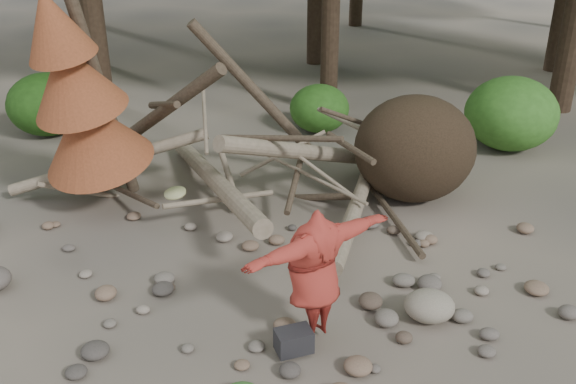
{
  "coord_description": "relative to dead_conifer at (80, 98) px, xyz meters",
  "views": [
    {
      "loc": [
        1.03,
        -6.63,
        5.34
      ],
      "look_at": [
        0.48,
        1.5,
        1.4
      ],
      "focal_mm": 40.0,
      "sensor_mm": 36.0,
      "label": 1
    }
  ],
  "objects": [
    {
      "name": "ground",
      "position": [
        3.12,
        -3.37,
        -2.11
      ],
      "size": [
        120.0,
        120.0,
        0.0
      ],
      "primitive_type": "plane",
      "color": "#514C44",
      "rests_on": "ground"
    },
    {
      "name": "deadfall_pile",
      "position": [
        5.13,
        0.87,
        -1.16
      ],
      "size": [
        8.55,
        5.24,
        3.3
      ],
      "color": "#332619",
      "rests_on": "ground"
    },
    {
      "name": "dead_conifer",
      "position": [
        0.0,
        0.0,
        0.0
      ],
      "size": [
        2.06,
        2.16,
        4.35
      ],
      "color": "#4C3F30",
      "rests_on": "ground"
    },
    {
      "name": "bush_left",
      "position": [
        -2.38,
        3.83,
        -1.39
      ],
      "size": [
        1.8,
        1.8,
        1.44
      ],
      "primitive_type": "ellipsoid",
      "color": "#245316",
      "rests_on": "ground"
    },
    {
      "name": "bush_mid",
      "position": [
        3.92,
        4.43,
        -1.55
      ],
      "size": [
        1.4,
        1.4,
        1.12
      ],
      "primitive_type": "ellipsoid",
      "color": "#30691E",
      "rests_on": "ground"
    },
    {
      "name": "bush_right",
      "position": [
        8.12,
        3.63,
        -1.31
      ],
      "size": [
        2.0,
        2.0,
        1.6
      ],
      "primitive_type": "ellipsoid",
      "color": "#3C7D27",
      "rests_on": "ground"
    },
    {
      "name": "frisbee_thrower",
      "position": [
        4.02,
        -3.29,
        -1.14
      ],
      "size": [
        2.77,
        1.87,
        2.17
      ],
      "color": "#9E2C23",
      "rests_on": "ground"
    },
    {
      "name": "backpack",
      "position": [
        3.79,
        -3.65,
        -1.96
      ],
      "size": [
        0.53,
        0.45,
        0.3
      ],
      "primitive_type": "cube",
      "rotation": [
        0.0,
        0.0,
        0.41
      ],
      "color": "black",
      "rests_on": "ground"
    },
    {
      "name": "boulder_mid_right",
      "position": [
        5.57,
        -2.79,
        -1.91
      ],
      "size": [
        0.68,
        0.61,
        0.41
      ],
      "primitive_type": "ellipsoid",
      "color": "gray",
      "rests_on": "ground"
    }
  ]
}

